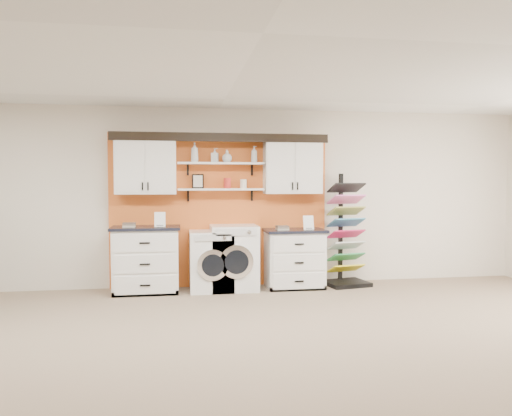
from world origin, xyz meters
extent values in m
plane|color=#8C775E|center=(0.00, 0.00, 0.00)|extent=(10.00, 10.00, 0.00)
plane|color=white|center=(0.00, 0.00, 2.80)|extent=(10.00, 10.00, 0.00)
plane|color=beige|center=(0.00, 4.00, 1.40)|extent=(10.00, 0.00, 10.00)
cube|color=orange|center=(0.00, 3.96, 1.20)|extent=(3.40, 0.07, 2.40)
cube|color=white|center=(-1.13, 3.80, 1.88)|extent=(0.90, 0.34, 0.84)
cube|color=white|center=(-1.35, 3.62, 1.88)|extent=(0.42, 0.01, 0.78)
cube|color=white|center=(-0.91, 3.62, 1.88)|extent=(0.42, 0.01, 0.78)
cube|color=white|center=(1.13, 3.80, 1.88)|extent=(0.90, 0.34, 0.84)
cube|color=white|center=(0.91, 3.62, 1.88)|extent=(0.42, 0.01, 0.78)
cube|color=white|center=(1.35, 3.62, 1.88)|extent=(0.42, 0.01, 0.78)
cube|color=white|center=(0.00, 3.80, 1.53)|extent=(1.32, 0.28, 0.03)
cube|color=white|center=(0.00, 3.80, 1.93)|extent=(1.32, 0.28, 0.03)
cube|color=black|center=(0.00, 3.82, 2.33)|extent=(3.30, 0.40, 0.10)
cube|color=black|center=(0.00, 3.63, 2.27)|extent=(3.30, 0.04, 0.04)
cube|color=black|center=(-0.35, 3.85, 1.66)|extent=(0.18, 0.02, 0.22)
cube|color=beige|center=(-0.35, 3.84, 1.66)|extent=(0.14, 0.01, 0.18)
cylinder|color=red|center=(0.10, 3.80, 1.62)|extent=(0.11, 0.11, 0.16)
cylinder|color=silver|center=(0.35, 3.80, 1.61)|extent=(0.10, 0.10, 0.14)
cube|color=white|center=(-1.13, 3.65, 0.47)|extent=(0.94, 0.60, 0.94)
cube|color=black|center=(-1.13, 3.38, 0.04)|extent=(0.94, 0.06, 0.07)
cube|color=black|center=(-1.13, 3.65, 0.96)|extent=(1.01, 0.66, 0.04)
cube|color=white|center=(-1.13, 3.34, 0.78)|extent=(0.86, 0.02, 0.26)
cube|color=white|center=(-1.13, 3.34, 0.47)|extent=(0.86, 0.02, 0.26)
cube|color=white|center=(-1.13, 3.34, 0.17)|extent=(0.86, 0.02, 0.26)
cube|color=white|center=(1.13, 3.65, 0.44)|extent=(0.87, 0.60, 0.87)
cube|color=black|center=(1.13, 3.38, 0.03)|extent=(0.87, 0.06, 0.07)
cube|color=black|center=(1.13, 3.65, 0.89)|extent=(0.93, 0.66, 0.04)
cube|color=white|center=(1.13, 3.34, 0.72)|extent=(0.79, 0.02, 0.24)
cube|color=white|center=(1.13, 3.34, 0.44)|extent=(0.79, 0.02, 0.24)
cube|color=white|center=(1.13, 3.34, 0.15)|extent=(0.79, 0.02, 0.24)
cube|color=white|center=(-0.17, 3.65, 0.45)|extent=(0.65, 0.66, 0.90)
cube|color=silver|center=(-0.17, 3.31, 0.84)|extent=(0.55, 0.02, 0.09)
cylinder|color=silver|center=(-0.17, 3.31, 0.44)|extent=(0.46, 0.05, 0.46)
cylinder|color=black|center=(-0.17, 3.29, 0.44)|extent=(0.32, 0.03, 0.32)
cube|color=white|center=(0.18, 3.65, 0.49)|extent=(0.70, 0.66, 0.98)
cube|color=silver|center=(0.18, 3.31, 0.91)|extent=(0.60, 0.02, 0.10)
cylinder|color=silver|center=(0.18, 3.31, 0.48)|extent=(0.50, 0.05, 0.50)
cylinder|color=black|center=(0.18, 3.29, 0.48)|extent=(0.35, 0.03, 0.35)
cube|color=black|center=(1.98, 3.65, 0.03)|extent=(0.74, 0.65, 0.06)
cube|color=black|center=(1.94, 3.84, 0.92)|extent=(0.06, 0.06, 1.72)
cube|color=yellow|center=(1.97, 3.67, 0.27)|extent=(0.59, 0.40, 0.15)
cube|color=#207742|center=(1.97, 3.67, 0.45)|extent=(0.59, 0.40, 0.15)
cube|color=silver|center=(1.97, 3.67, 0.64)|extent=(0.59, 0.40, 0.15)
cube|color=#B81547|center=(1.97, 3.67, 0.82)|extent=(0.59, 0.40, 0.15)
cube|color=teal|center=(1.97, 3.67, 1.00)|extent=(0.59, 0.40, 0.15)
cube|color=#A29B43|center=(1.97, 3.67, 1.19)|extent=(0.59, 0.40, 0.15)
cube|color=#F66DC7|center=(1.97, 3.67, 1.37)|extent=(0.59, 0.40, 0.15)
cube|color=black|center=(1.97, 3.67, 1.55)|extent=(0.59, 0.40, 0.15)
imported|color=silver|center=(-0.40, 3.80, 2.09)|extent=(0.13, 0.13, 0.30)
imported|color=silver|center=(-0.09, 3.80, 2.05)|extent=(0.12, 0.12, 0.21)
imported|color=silver|center=(0.10, 3.80, 2.04)|extent=(0.21, 0.21, 0.19)
imported|color=silver|center=(0.52, 3.80, 2.07)|extent=(0.14, 0.13, 0.26)
camera|label=1|loc=(-0.67, -3.88, 1.64)|focal=35.00mm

